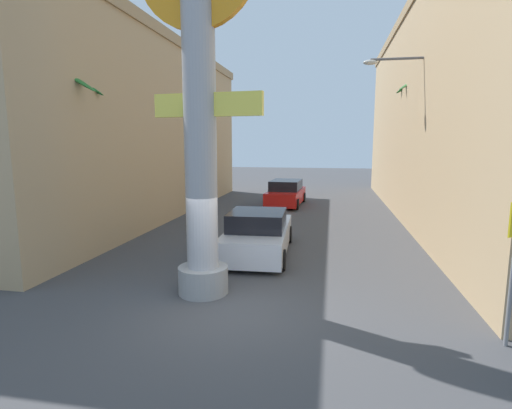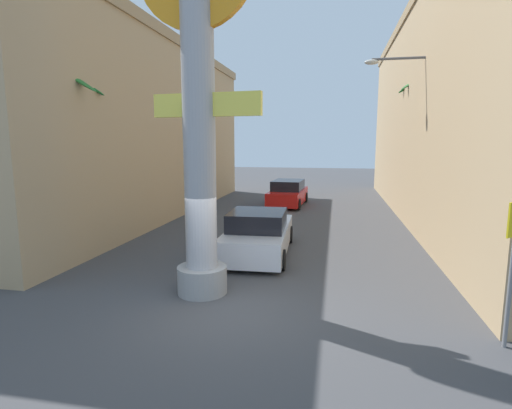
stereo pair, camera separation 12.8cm
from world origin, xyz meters
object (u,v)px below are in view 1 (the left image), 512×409
(neon_sign_pole, at_px, (200,126))
(street_lamp, at_px, (418,128))
(palm_tree_mid_right, at_px, (423,128))
(car_far, at_px, (286,193))
(palm_tree_near_left, at_px, (51,126))
(pedestrian_curb_left, at_px, (64,236))
(car_lead, at_px, (258,234))

(neon_sign_pole, bearing_deg, street_lamp, 49.25)
(neon_sign_pole, height_order, palm_tree_mid_right, neon_sign_pole)
(car_far, xyz_separation_m, palm_tree_near_left, (-6.06, -12.96, 3.62))
(neon_sign_pole, xyz_separation_m, street_lamp, (6.50, 7.55, 0.17))
(neon_sign_pole, relative_size, car_far, 2.05)
(street_lamp, xyz_separation_m, car_far, (-6.07, 7.42, -3.66))
(palm_tree_mid_right, xyz_separation_m, pedestrian_curb_left, (-12.46, -10.39, -3.57))
(pedestrian_curb_left, bearing_deg, palm_tree_mid_right, 39.81)
(neon_sign_pole, bearing_deg, car_far, 88.36)
(street_lamp, distance_m, pedestrian_curb_left, 13.48)
(car_lead, relative_size, palm_tree_mid_right, 0.70)
(car_lead, distance_m, palm_tree_near_left, 7.56)
(palm_tree_near_left, bearing_deg, street_lamp, 24.52)
(car_lead, height_order, car_far, same)
(car_lead, relative_size, car_far, 1.08)
(neon_sign_pole, distance_m, palm_tree_near_left, 5.99)
(palm_tree_near_left, height_order, pedestrian_curb_left, palm_tree_near_left)
(street_lamp, bearing_deg, pedestrian_curb_left, -151.37)
(pedestrian_curb_left, bearing_deg, street_lamp, 28.63)
(palm_tree_near_left, bearing_deg, pedestrian_curb_left, -45.63)
(street_lamp, relative_size, car_lead, 1.44)
(car_lead, bearing_deg, palm_tree_near_left, -164.06)
(car_far, bearing_deg, street_lamp, -50.70)
(street_lamp, distance_m, car_far, 10.26)
(car_far, height_order, palm_tree_near_left, palm_tree_near_left)
(neon_sign_pole, distance_m, car_lead, 5.26)
(street_lamp, relative_size, palm_tree_mid_right, 1.01)
(neon_sign_pole, xyz_separation_m, palm_tree_near_left, (-5.64, 2.01, 0.12))
(neon_sign_pole, relative_size, car_lead, 1.89)
(neon_sign_pole, bearing_deg, car_lead, 79.15)
(car_lead, bearing_deg, neon_sign_pole, -100.85)
(street_lamp, relative_size, palm_tree_near_left, 1.14)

